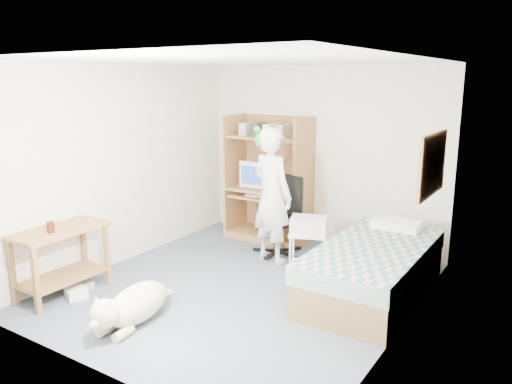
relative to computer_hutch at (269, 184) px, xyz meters
The scene contains 21 objects.
floor 2.05m from the computer_hutch, 68.06° to the right, with size 4.00×4.00×0.00m, color #4D5B69.
wall_back 0.86m from the computer_hutch, 20.54° to the left, with size 3.60×0.02×2.50m, color beige.
wall_right 3.07m from the computer_hutch, 34.80° to the right, with size 0.02×4.00×2.50m, color beige.
wall_left 2.10m from the computer_hutch, 122.33° to the right, with size 0.02×4.00×2.50m, color beige.
ceiling 2.52m from the computer_hutch, 68.06° to the right, with size 3.60×4.00×0.02m, color white.
computer_hutch is the anchor object (origin of this frame).
bed 2.35m from the computer_hutch, 29.29° to the right, with size 1.02×2.02×0.66m.
side_desk 3.08m from the computer_hutch, 106.14° to the right, with size 0.50×1.00×0.75m.
corkboard 2.69m from the computer_hutch, 18.72° to the right, with size 0.04×0.94×0.66m.
office_chair 0.82m from the computer_hutch, 45.17° to the right, with size 0.59×0.60×1.04m.
person 0.95m from the computer_hutch, 56.77° to the right, with size 0.63×0.41×1.73m, color silver.
parrot 1.14m from the computer_hutch, 67.77° to the right, with size 0.13×0.22×0.35m.
dog 3.09m from the computer_hutch, 84.42° to the right, with size 0.47×1.18×0.44m.
printer_cart 1.58m from the computer_hutch, 40.65° to the right, with size 0.55×0.50×0.54m.
printer 1.52m from the computer_hutch, 40.65° to the right, with size 0.42×0.32×0.18m, color beige.
crt_monitor 0.24m from the computer_hutch, behind, with size 0.42×0.45×0.38m.
keyboard 0.22m from the computer_hutch, 105.18° to the right, with size 0.45×0.16×0.03m, color beige.
pencil_cup 0.37m from the computer_hutch, 13.65° to the right, with size 0.08×0.08×0.12m, color gold.
drink_glass 3.17m from the computer_hutch, 104.62° to the right, with size 0.08×0.08×0.12m, color #43160A.
floor_box_a 3.10m from the computer_hutch, 102.83° to the right, with size 0.25×0.20×0.10m, color white.
floor_box_b 2.98m from the computer_hutch, 105.76° to the right, with size 0.18×0.22×0.08m, color #A5A6A1.
Camera 1 is at (2.99, -4.35, 2.31)m, focal length 35.00 mm.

